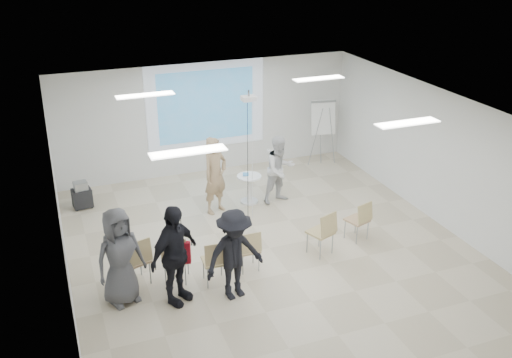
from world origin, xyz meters
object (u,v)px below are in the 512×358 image
object	(u,v)px
audience_left	(174,249)
chair_right_far	(360,218)
chair_center	(249,248)
audience_outer	(119,251)
audience_mid	(234,249)
chair_left_inner	(215,259)
laptop	(214,259)
pedestal_table	(249,187)
chair_right_inner	(324,230)
player_left	(215,170)
chair_left_mid	(175,255)
player_right	(280,166)
av_cart	(82,196)
chair_far_left	(137,258)
flipchart_easel	(323,118)

from	to	relation	value
audience_left	chair_right_far	bearing A→B (deg)	-24.99
chair_center	audience_outer	size ratio (longest dim) A/B	0.43
chair_right_far	audience_mid	distance (m)	3.31
chair_left_inner	audience_outer	bearing A→B (deg)	-179.91
laptop	chair_center	bearing A→B (deg)	-168.00
pedestal_table	chair_right_inner	world-z (taller)	chair_right_inner
player_left	chair_left_mid	bearing A→B (deg)	-149.01
chair_right_inner	audience_mid	size ratio (longest dim) A/B	0.49
chair_right_far	audience_left	world-z (taller)	audience_left
chair_right_far	audience_left	xyz separation A→B (m)	(-4.15, -0.74, 0.54)
player_right	av_cart	size ratio (longest dim) A/B	2.81
chair_far_left	chair_center	distance (m)	2.11
pedestal_table	audience_mid	size ratio (longest dim) A/B	0.38
chair_left_mid	audience_mid	bearing A→B (deg)	-20.63
laptop	flipchart_easel	bearing A→B (deg)	-131.62
audience_left	chair_left_inner	bearing A→B (deg)	-17.71
audience_outer	player_right	bearing A→B (deg)	13.67
chair_left_inner	laptop	size ratio (longest dim) A/B	2.73
player_right	chair_right_far	distance (m)	2.54
chair_left_mid	chair_right_inner	bearing A→B (deg)	20.03
chair_right_far	laptop	xyz separation A→B (m)	(-3.34, -0.39, -0.04)
chair_right_inner	audience_outer	distance (m)	4.07
pedestal_table	flipchart_easel	xyz separation A→B (m)	(2.76, 1.58, 0.96)
chair_left_inner	flipchart_easel	xyz separation A→B (m)	(4.56, 4.64, 0.82)
chair_right_inner	chair_left_mid	bearing A→B (deg)	157.65
audience_mid	player_left	bearing A→B (deg)	67.35
pedestal_table	audience_mid	distance (m)	3.92
pedestal_table	chair_center	distance (m)	3.04
audience_left	flipchart_easel	size ratio (longest dim) A/B	1.17
chair_far_left	audience_outer	xyz separation A→B (m)	(-0.35, -0.39, 0.43)
player_right	audience_mid	distance (m)	4.06
laptop	audience_mid	world-z (taller)	audience_mid
flipchart_easel	chair_left_mid	bearing A→B (deg)	-130.79
chair_far_left	chair_right_inner	world-z (taller)	chair_far_left
laptop	audience_left	bearing A→B (deg)	26.99
chair_right_inner	av_cart	world-z (taller)	chair_right_inner
audience_outer	av_cart	distance (m)	4.20
chair_right_inner	av_cart	size ratio (longest dim) A/B	1.46
player_right	chair_right_inner	world-z (taller)	player_right
chair_center	chair_right_inner	size ratio (longest dim) A/B	0.90
chair_right_inner	audience_left	xyz separation A→B (m)	(-3.16, -0.49, 0.51)
chair_right_inner	laptop	size ratio (longest dim) A/B	2.86
chair_left_mid	av_cart	distance (m)	4.13
audience_outer	audience_left	bearing A→B (deg)	-41.26
audience_outer	chair_right_far	bearing A→B (deg)	-15.17
chair_far_left	flipchart_easel	distance (m)	7.26
chair_far_left	flipchart_easel	bearing A→B (deg)	17.47
chair_center	audience_left	distance (m)	1.72
chair_far_left	audience_mid	bearing A→B (deg)	-49.44
audience_left	chair_left_mid	bearing A→B (deg)	41.86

